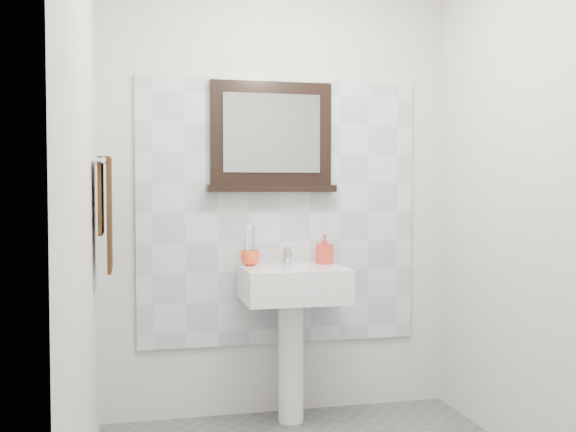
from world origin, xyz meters
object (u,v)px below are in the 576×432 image
at_px(soap_dispenser, 325,249).
at_px(hand_towel, 106,205).
at_px(framed_mirror, 271,140).
at_px(pedestal_sink, 293,301).
at_px(toothbrush_cup, 250,258).

distance_m(soap_dispenser, hand_towel, 1.23).
distance_m(framed_mirror, hand_towel, 1.02).
distance_m(pedestal_sink, framed_mirror, 0.90).
bearing_deg(soap_dispenser, hand_towel, -179.94).
bearing_deg(framed_mirror, soap_dispenser, -14.83).
relative_size(framed_mirror, hand_towel, 1.32).
relative_size(pedestal_sink, framed_mirror, 1.32).
xyz_separation_m(framed_mirror, hand_towel, (-0.89, -0.34, -0.35)).
bearing_deg(framed_mirror, toothbrush_cup, -151.99).
height_order(toothbrush_cup, soap_dispenser, soap_dispenser).
xyz_separation_m(soap_dispenser, framed_mirror, (-0.29, 0.08, 0.62)).
bearing_deg(hand_towel, toothbrush_cup, 19.93).
bearing_deg(framed_mirror, hand_towel, -158.80).
relative_size(soap_dispenser, hand_towel, 0.30).
relative_size(pedestal_sink, toothbrush_cup, 9.10).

